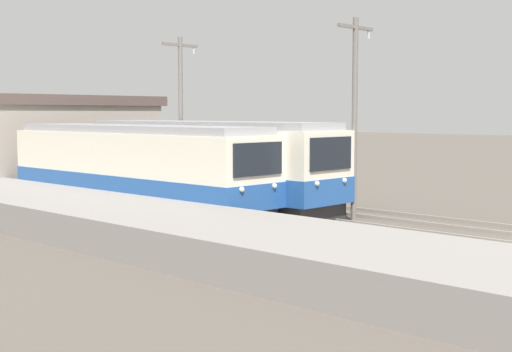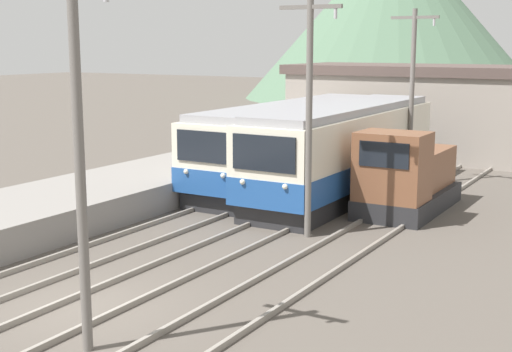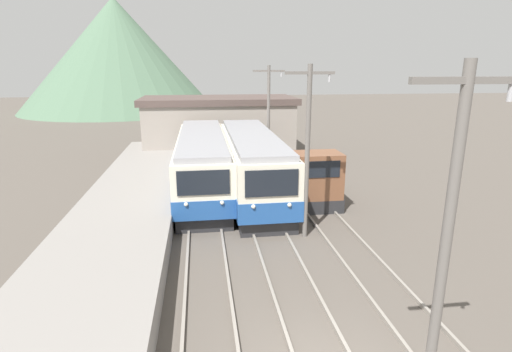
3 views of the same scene
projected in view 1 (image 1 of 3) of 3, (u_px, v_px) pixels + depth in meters
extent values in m
cube|color=gray|center=(444.00, 280.00, 14.55)|extent=(4.50, 54.00, 1.01)
cube|color=gray|center=(506.00, 277.00, 16.70)|extent=(0.10, 60.00, 0.14)
cube|color=#28282B|center=(135.00, 204.00, 27.74)|extent=(2.58, 12.63, 0.70)
cube|color=silver|center=(135.00, 164.00, 27.60)|extent=(2.80, 13.16, 2.45)
cube|color=#235199|center=(135.00, 184.00, 27.67)|extent=(2.84, 13.20, 0.88)
cube|color=black|center=(258.00, 159.00, 23.01)|extent=(2.24, 0.06, 1.08)
sphere|color=silver|center=(242.00, 190.00, 22.53)|extent=(0.18, 0.18, 0.18)
sphere|color=silver|center=(274.00, 186.00, 23.64)|extent=(0.18, 0.18, 0.18)
cube|color=#939399|center=(134.00, 129.00, 27.48)|extent=(2.46, 12.63, 0.28)
cube|color=#28282B|center=(206.00, 200.00, 29.05)|extent=(2.58, 12.18, 0.70)
cube|color=silver|center=(206.00, 160.00, 28.90)|extent=(2.80, 12.69, 2.58)
cube|color=#235199|center=(206.00, 180.00, 28.97)|extent=(2.84, 12.73, 0.93)
cube|color=black|center=(331.00, 154.00, 24.47)|extent=(2.24, 0.06, 1.14)
sphere|color=silver|center=(317.00, 184.00, 23.99)|extent=(0.18, 0.18, 0.18)
sphere|color=silver|center=(344.00, 180.00, 25.10)|extent=(0.18, 0.18, 0.18)
cube|color=#939399|center=(206.00, 125.00, 28.77)|extent=(2.46, 12.18, 0.28)
cube|color=#28282B|center=(277.00, 196.00, 30.40)|extent=(2.40, 5.30, 0.70)
cube|color=brown|center=(310.00, 163.00, 29.03)|extent=(2.28, 1.70, 2.30)
cube|color=black|center=(327.00, 152.00, 28.39)|extent=(1.68, 0.04, 0.83)
cube|color=brown|center=(262.00, 171.00, 30.89)|extent=(1.92, 3.50, 1.40)
cylinder|color=black|center=(262.00, 149.00, 30.81)|extent=(0.16, 0.16, 0.50)
cylinder|color=slate|center=(355.00, 120.00, 25.52)|extent=(0.20, 0.20, 7.28)
cube|color=slate|center=(356.00, 27.00, 25.23)|extent=(2.00, 0.12, 0.12)
cylinder|color=#B2B2B7|center=(369.00, 35.00, 25.83)|extent=(0.10, 0.10, 0.30)
cylinder|color=slate|center=(181.00, 119.00, 32.12)|extent=(0.20, 0.20, 7.28)
cube|color=slate|center=(180.00, 45.00, 31.83)|extent=(2.00, 0.12, 0.12)
cylinder|color=#B2B2B7|center=(194.00, 51.00, 32.43)|extent=(0.10, 0.10, 0.30)
cube|color=gray|center=(31.00, 148.00, 36.02)|extent=(12.00, 6.00, 4.27)
cube|color=#51423D|center=(30.00, 101.00, 35.80)|extent=(12.60, 6.30, 0.50)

